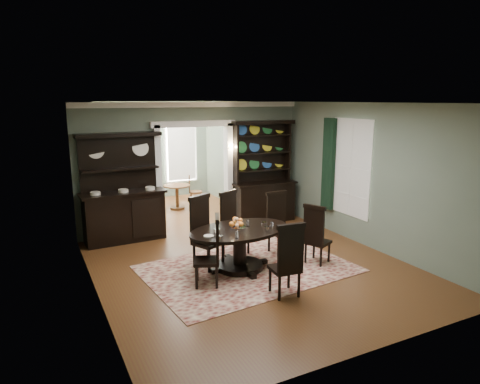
# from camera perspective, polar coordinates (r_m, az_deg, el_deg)

# --- Properties ---
(room) EXTENTS (5.51, 6.01, 3.01)m
(room) POSITION_cam_1_polar(r_m,az_deg,el_deg) (7.62, 1.72, 1.01)
(room) COLOR #583617
(room) RESTS_ON ground
(parlor) EXTENTS (3.51, 3.50, 3.01)m
(parlor) POSITION_cam_1_polar(r_m,az_deg,el_deg) (12.67, -10.19, 5.07)
(parlor) COLOR #583617
(parlor) RESTS_ON ground
(doorway_trim) EXTENTS (2.08, 0.25, 2.57)m
(doorway_trim) POSITION_cam_1_polar(r_m,az_deg,el_deg) (10.27, -6.14, 4.12)
(doorway_trim) COLOR white
(doorway_trim) RESTS_ON floor
(right_window) EXTENTS (0.15, 1.47, 2.12)m
(right_window) POSITION_cam_1_polar(r_m,az_deg,el_deg) (9.84, 13.18, 3.40)
(right_window) COLOR white
(right_window) RESTS_ON wall_right
(wall_sconce) EXTENTS (0.27, 0.21, 0.21)m
(wall_sconce) POSITION_cam_1_polar(r_m,az_deg,el_deg) (10.47, -0.98, 5.84)
(wall_sconce) COLOR gold
(wall_sconce) RESTS_ON back_wall_right
(rug) EXTENTS (3.88, 2.86, 0.01)m
(rug) POSITION_cam_1_polar(r_m,az_deg,el_deg) (8.01, 1.10, -10.17)
(rug) COLOR maroon
(rug) RESTS_ON floor
(dining_table) EXTENTS (2.06, 1.98, 0.77)m
(dining_table) POSITION_cam_1_polar(r_m,az_deg,el_deg) (7.83, -0.04, -6.57)
(dining_table) COLOR black
(dining_table) RESTS_ON rug
(centerpiece) EXTENTS (1.37, 0.88, 0.23)m
(centerpiece) POSITION_cam_1_polar(r_m,az_deg,el_deg) (7.71, -0.24, -4.55)
(centerpiece) COLOR white
(centerpiece) RESTS_ON dining_table
(chair_far_left) EXTENTS (0.65, 0.64, 1.35)m
(chair_far_left) POSITION_cam_1_polar(r_m,az_deg,el_deg) (7.94, -4.88, -5.02)
(chair_far_left) COLOR black
(chair_far_left) RESTS_ON rug
(chair_far_mid) EXTENTS (0.62, 0.61, 1.28)m
(chair_far_mid) POSITION_cam_1_polar(r_m,az_deg,el_deg) (8.57, -1.11, -3.91)
(chair_far_mid) COLOR black
(chair_far_mid) RESTS_ON rug
(chair_far_right) EXTENTS (0.48, 0.45, 1.25)m
(chair_far_right) POSITION_cam_1_polar(r_m,az_deg,el_deg) (8.71, 5.13, -3.82)
(chair_far_right) COLOR black
(chair_far_right) RESTS_ON rug
(chair_end_left) EXTENTS (0.56, 0.57, 1.20)m
(chair_end_left) POSITION_cam_1_polar(r_m,az_deg,el_deg) (7.15, -3.69, -7.64)
(chair_end_left) COLOR black
(chair_end_left) RESTS_ON rug
(chair_end_right) EXTENTS (0.55, 0.56, 1.17)m
(chair_end_right) POSITION_cam_1_polar(r_m,az_deg,el_deg) (8.14, 10.04, -5.44)
(chair_end_right) COLOR black
(chair_end_right) RESTS_ON rug
(chair_near) EXTENTS (0.49, 0.47, 1.23)m
(chair_near) POSITION_cam_1_polar(r_m,az_deg,el_deg) (6.75, 6.41, -8.81)
(chair_near) COLOR black
(chair_near) RESTS_ON rug
(sideboard) EXTENTS (1.82, 0.70, 2.37)m
(sideboard) POSITION_cam_1_polar(r_m,az_deg,el_deg) (9.68, -15.30, -1.52)
(sideboard) COLOR black
(sideboard) RESTS_ON floor
(welsh_dresser) EXTENTS (1.66, 0.67, 2.55)m
(welsh_dresser) POSITION_cam_1_polar(r_m,az_deg,el_deg) (10.87, 3.09, 0.91)
(welsh_dresser) COLOR black
(welsh_dresser) RESTS_ON floor
(parlor_table) EXTENTS (0.75, 0.75, 0.69)m
(parlor_table) POSITION_cam_1_polar(r_m,az_deg,el_deg) (12.24, -8.39, -0.17)
(parlor_table) COLOR brown
(parlor_table) RESTS_ON parlor_floor
(parlor_chair_left) EXTENTS (0.43, 0.42, 0.97)m
(parlor_chair_left) POSITION_cam_1_polar(r_m,az_deg,el_deg) (12.00, -11.49, -0.22)
(parlor_chair_left) COLOR brown
(parlor_chair_left) RESTS_ON parlor_floor
(parlor_chair_right) EXTENTS (0.43, 0.42, 0.91)m
(parlor_chair_right) POSITION_cam_1_polar(r_m,az_deg,el_deg) (12.44, -6.25, 0.26)
(parlor_chair_right) COLOR brown
(parlor_chair_right) RESTS_ON parlor_floor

